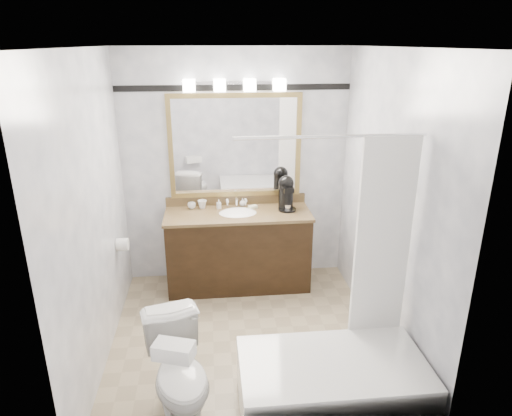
{
  "coord_description": "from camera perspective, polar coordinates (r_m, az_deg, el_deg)",
  "views": [
    {
      "loc": [
        -0.27,
        -3.45,
        2.54
      ],
      "look_at": [
        0.12,
        0.35,
        1.14
      ],
      "focal_mm": 32.0,
      "sensor_mm": 36.0,
      "label": 1
    }
  ],
  "objects": [
    {
      "name": "accent_stripe",
      "position": [
        4.77,
        -2.73,
        14.8
      ],
      "size": [
        2.4,
        0.01,
        0.06
      ],
      "primitive_type": "cube",
      "color": "black",
      "rests_on": "room"
    },
    {
      "name": "room",
      "position": [
        3.69,
        -1.33,
        -0.32
      ],
      "size": [
        2.42,
        2.62,
        2.52
      ],
      "color": "tan",
      "rests_on": "ground"
    },
    {
      "name": "tissue_box",
      "position": [
        2.93,
        -10.24,
        -17.13
      ],
      "size": [
        0.27,
        0.2,
        0.1
      ],
      "primitive_type": "cube",
      "rotation": [
        0.0,
        0.0,
        -0.32
      ],
      "color": "white",
      "rests_on": "toilet"
    },
    {
      "name": "mirror",
      "position": [
        4.85,
        -2.61,
        7.72
      ],
      "size": [
        1.4,
        0.04,
        1.1
      ],
      "color": "#A08548",
      "rests_on": "room"
    },
    {
      "name": "cup_left",
      "position": [
        4.94,
        -8.05,
        0.3
      ],
      "size": [
        0.09,
        0.09,
        0.07
      ],
      "primitive_type": "imported",
      "rotation": [
        0.0,
        0.0,
        0.12
      ],
      "color": "white",
      "rests_on": "vanity"
    },
    {
      "name": "bathtub",
      "position": [
        3.51,
        9.77,
        -20.33
      ],
      "size": [
        1.3,
        0.75,
        1.96
      ],
      "color": "white",
      "rests_on": "ground"
    },
    {
      "name": "vanity_light_bar",
      "position": [
        4.71,
        -2.69,
        15.13
      ],
      "size": [
        1.02,
        0.14,
        0.12
      ],
      "color": "silver",
      "rests_on": "room"
    },
    {
      "name": "tp_roll",
      "position": [
        4.59,
        -16.35,
        -4.38
      ],
      "size": [
        0.11,
        0.12,
        0.12
      ],
      "primitive_type": "cylinder",
      "rotation": [
        0.0,
        1.57,
        0.0
      ],
      "color": "white",
      "rests_on": "room"
    },
    {
      "name": "toilet",
      "position": [
        3.42,
        -9.45,
        -19.73
      ],
      "size": [
        0.58,
        0.8,
        0.73
      ],
      "primitive_type": "imported",
      "rotation": [
        0.0,
        0.0,
        0.26
      ],
      "color": "white",
      "rests_on": "ground"
    },
    {
      "name": "soap_bottle_a",
      "position": [
        4.9,
        -4.67,
        0.48
      ],
      "size": [
        0.05,
        0.05,
        0.1
      ],
      "primitive_type": "imported",
      "rotation": [
        0.0,
        0.0,
        0.17
      ],
      "color": "white",
      "rests_on": "vanity"
    },
    {
      "name": "soap_bottle_b",
      "position": [
        4.97,
        -1.68,
        0.74
      ],
      "size": [
        0.08,
        0.08,
        0.09
      ],
      "primitive_type": "imported",
      "rotation": [
        0.0,
        0.0,
        0.27
      ],
      "color": "white",
      "rests_on": "vanity"
    },
    {
      "name": "soap_bar",
      "position": [
        4.9,
        -0.41,
        0.13
      ],
      "size": [
        0.11,
        0.09,
        0.03
      ],
      "primitive_type": "cube",
      "rotation": [
        0.0,
        0.0,
        0.36
      ],
      "color": "beige",
      "rests_on": "vanity"
    },
    {
      "name": "vanity",
      "position": [
        4.94,
        -2.23,
        -5.01
      ],
      "size": [
        1.53,
        0.58,
        0.97
      ],
      "color": "black",
      "rests_on": "ground"
    },
    {
      "name": "coffee_maker",
      "position": [
        4.85,
        3.79,
        2.01
      ],
      "size": [
        0.19,
        0.24,
        0.37
      ],
      "rotation": [
        0.0,
        0.0,
        0.1
      ],
      "color": "black",
      "rests_on": "vanity"
    },
    {
      "name": "cup_right",
      "position": [
        4.93,
        -6.74,
        0.47
      ],
      "size": [
        0.12,
        0.12,
        0.09
      ],
      "primitive_type": "imported",
      "rotation": [
        0.0,
        0.0,
        0.38
      ],
      "color": "white",
      "rests_on": "vanity"
    }
  ]
}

